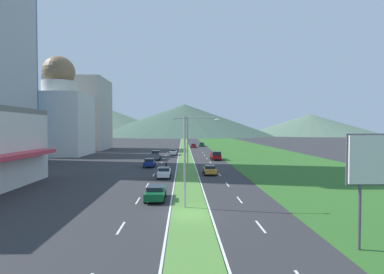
% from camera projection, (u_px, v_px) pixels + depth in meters
% --- Properties ---
extents(ground_plane, '(600.00, 600.00, 0.00)m').
position_uv_depth(ground_plane, '(190.00, 214.00, 25.69)').
color(ground_plane, '#2D2D30').
extents(grass_median, '(3.20, 240.00, 0.06)m').
position_uv_depth(grass_median, '(185.00, 154.00, 85.64)').
color(grass_median, '#518438').
rests_on(grass_median, ground_plane).
extents(grass_verge_right, '(24.00, 240.00, 0.06)m').
position_uv_depth(grass_verge_right, '(258.00, 154.00, 86.25)').
color(grass_verge_right, '#2D6023').
rests_on(grass_verge_right, ground_plane).
extents(lane_dash_left_2, '(0.16, 2.80, 0.01)m').
position_uv_depth(lane_dash_left_2, '(121.00, 228.00, 22.23)').
color(lane_dash_left_2, silver).
rests_on(lane_dash_left_2, ground_plane).
extents(lane_dash_left_3, '(0.16, 2.80, 0.01)m').
position_uv_depth(lane_dash_left_3, '(138.00, 201.00, 30.56)').
color(lane_dash_left_3, silver).
rests_on(lane_dash_left_3, ground_plane).
extents(lane_dash_left_4, '(0.16, 2.80, 0.01)m').
position_uv_depth(lane_dash_left_4, '(147.00, 185.00, 38.89)').
color(lane_dash_left_4, silver).
rests_on(lane_dash_left_4, ground_plane).
extents(lane_dash_left_5, '(0.16, 2.80, 0.01)m').
position_uv_depth(lane_dash_left_5, '(154.00, 175.00, 47.23)').
color(lane_dash_left_5, silver).
rests_on(lane_dash_left_5, ground_plane).
extents(lane_dash_left_6, '(0.16, 2.80, 0.01)m').
position_uv_depth(lane_dash_left_6, '(158.00, 168.00, 55.56)').
color(lane_dash_left_6, silver).
rests_on(lane_dash_left_6, ground_plane).
extents(lane_dash_left_7, '(0.16, 2.80, 0.01)m').
position_uv_depth(lane_dash_left_7, '(161.00, 163.00, 63.89)').
color(lane_dash_left_7, silver).
rests_on(lane_dash_left_7, ground_plane).
extents(lane_dash_left_8, '(0.16, 2.80, 0.01)m').
position_uv_depth(lane_dash_left_8, '(164.00, 159.00, 72.23)').
color(lane_dash_left_8, silver).
rests_on(lane_dash_left_8, ground_plane).
extents(lane_dash_left_9, '(0.16, 2.80, 0.01)m').
position_uv_depth(lane_dash_left_9, '(166.00, 155.00, 80.56)').
color(lane_dash_left_9, silver).
rests_on(lane_dash_left_9, ground_plane).
extents(lane_dash_left_10, '(0.16, 2.80, 0.01)m').
position_uv_depth(lane_dash_left_10, '(167.00, 153.00, 88.89)').
color(lane_dash_left_10, silver).
rests_on(lane_dash_left_10, ground_plane).
extents(lane_dash_right_2, '(0.16, 2.80, 0.01)m').
position_uv_depth(lane_dash_right_2, '(261.00, 227.00, 22.53)').
color(lane_dash_right_2, silver).
rests_on(lane_dash_right_2, ground_plane).
extents(lane_dash_right_3, '(0.16, 2.80, 0.01)m').
position_uv_depth(lane_dash_right_3, '(240.00, 200.00, 30.86)').
color(lane_dash_right_3, silver).
rests_on(lane_dash_right_3, ground_plane).
extents(lane_dash_right_4, '(0.16, 2.80, 0.01)m').
position_uv_depth(lane_dash_right_4, '(228.00, 185.00, 39.20)').
color(lane_dash_right_4, silver).
rests_on(lane_dash_right_4, ground_plane).
extents(lane_dash_right_5, '(0.16, 2.80, 0.01)m').
position_uv_depth(lane_dash_right_5, '(220.00, 175.00, 47.53)').
color(lane_dash_right_5, silver).
rests_on(lane_dash_right_5, ground_plane).
extents(lane_dash_right_6, '(0.16, 2.80, 0.01)m').
position_uv_depth(lane_dash_right_6, '(214.00, 168.00, 55.86)').
color(lane_dash_right_6, silver).
rests_on(lane_dash_right_6, ground_plane).
extents(lane_dash_right_7, '(0.16, 2.80, 0.01)m').
position_uv_depth(lane_dash_right_7, '(210.00, 162.00, 64.20)').
color(lane_dash_right_7, silver).
rests_on(lane_dash_right_7, ground_plane).
extents(lane_dash_right_8, '(0.16, 2.80, 0.01)m').
position_uv_depth(lane_dash_right_8, '(207.00, 158.00, 72.53)').
color(lane_dash_right_8, silver).
rests_on(lane_dash_right_8, ground_plane).
extents(lane_dash_right_9, '(0.16, 2.80, 0.01)m').
position_uv_depth(lane_dash_right_9, '(205.00, 155.00, 80.86)').
color(lane_dash_right_9, silver).
rests_on(lane_dash_right_9, ground_plane).
extents(lane_dash_right_10, '(0.16, 2.80, 0.01)m').
position_uv_depth(lane_dash_right_10, '(203.00, 153.00, 89.20)').
color(lane_dash_right_10, silver).
rests_on(lane_dash_right_10, ground_plane).
extents(edge_line_median_left, '(0.16, 240.00, 0.01)m').
position_uv_depth(edge_line_median_left, '(179.00, 154.00, 85.59)').
color(edge_line_median_left, silver).
rests_on(edge_line_median_left, ground_plane).
extents(edge_line_median_right, '(0.16, 240.00, 0.01)m').
position_uv_depth(edge_line_median_right, '(191.00, 154.00, 85.69)').
color(edge_line_median_right, silver).
rests_on(edge_line_median_right, ground_plane).
extents(domed_building, '(14.54, 14.54, 26.15)m').
position_uv_depth(domed_building, '(59.00, 115.00, 81.24)').
color(domed_building, silver).
rests_on(domed_building, ground_plane).
extents(midrise_colored, '(17.36, 17.36, 23.52)m').
position_uv_depth(midrise_colored, '(80.00, 114.00, 102.36)').
color(midrise_colored, '#B7B2A8').
rests_on(midrise_colored, ground_plane).
extents(hill_far_left, '(149.61, 149.61, 27.73)m').
position_uv_depth(hill_far_left, '(103.00, 121.00, 303.89)').
color(hill_far_left, '#516B56').
rests_on(hill_far_left, ground_plane).
extents(hill_far_center, '(163.65, 163.65, 28.99)m').
position_uv_depth(hill_far_center, '(185.00, 120.00, 283.94)').
color(hill_far_center, '#3D5647').
rests_on(hill_far_center, ground_plane).
extents(hill_far_right, '(129.21, 129.21, 20.39)m').
position_uv_depth(hill_far_right, '(310.00, 125.00, 296.11)').
color(hill_far_right, '#516B56').
rests_on(hill_far_right, ground_plane).
extents(street_lamp_near, '(3.28, 0.50, 8.33)m').
position_uv_depth(street_lamp_near, '(189.00, 154.00, 27.60)').
color(street_lamp_near, '#99999E').
rests_on(street_lamp_near, ground_plane).
extents(street_lamp_mid, '(2.97, 0.28, 9.17)m').
position_uv_depth(street_lamp_mid, '(186.00, 138.00, 57.63)').
color(street_lamp_mid, '#99999E').
rests_on(street_lamp_mid, ground_plane).
extents(car_0, '(1.89, 4.76, 1.50)m').
position_uv_depth(car_0, '(164.00, 172.00, 44.84)').
color(car_0, silver).
rests_on(car_0, ground_plane).
extents(car_1, '(1.96, 4.74, 1.47)m').
position_uv_depth(car_1, '(202.00, 144.00, 120.34)').
color(car_1, '#0C5128').
rests_on(car_1, ground_plane).
extents(car_2, '(2.00, 4.41, 1.58)m').
position_uv_depth(car_2, '(150.00, 163.00, 56.84)').
color(car_2, navy).
rests_on(car_2, ground_plane).
extents(car_3, '(1.94, 4.02, 1.45)m').
position_uv_depth(car_3, '(193.00, 145.00, 112.79)').
color(car_3, maroon).
rests_on(car_3, ground_plane).
extents(car_4, '(1.94, 4.37, 1.38)m').
position_uv_depth(car_4, '(210.00, 170.00, 47.90)').
color(car_4, '#C6842D').
rests_on(car_4, ground_plane).
extents(car_6, '(1.92, 4.52, 1.58)m').
position_uv_depth(car_6, '(173.00, 152.00, 81.55)').
color(car_6, silver).
rests_on(car_6, ground_plane).
extents(car_7, '(2.00, 4.57, 1.44)m').
position_uv_depth(car_7, '(155.00, 192.00, 30.88)').
color(car_7, '#0C5128').
rests_on(car_7, ground_plane).
extents(pickup_truck_0, '(2.18, 5.40, 2.00)m').
position_uv_depth(pickup_truck_0, '(216.00, 156.00, 69.22)').
color(pickup_truck_0, maroon).
rests_on(pickup_truck_0, ground_plane).
extents(pickup_truck_1, '(2.18, 5.40, 2.00)m').
position_uv_depth(pickup_truck_1, '(156.00, 155.00, 69.65)').
color(pickup_truck_1, '#515459').
rests_on(pickup_truck_1, ground_plane).
extents(motorcycle_rider, '(0.36, 2.00, 1.80)m').
position_uv_depth(motorcycle_rider, '(166.00, 169.00, 48.72)').
color(motorcycle_rider, black).
rests_on(motorcycle_rider, ground_plane).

